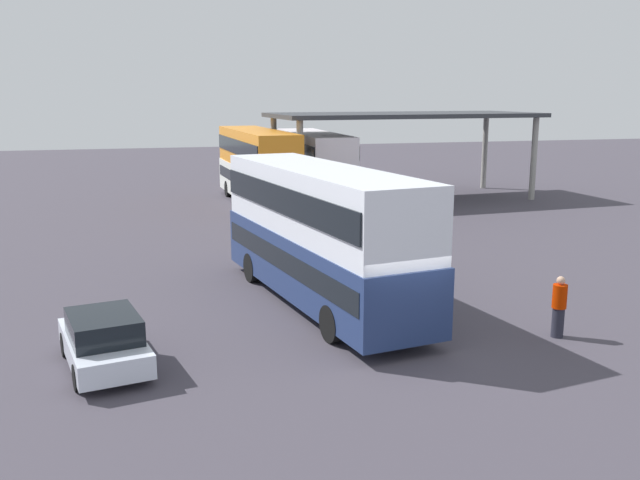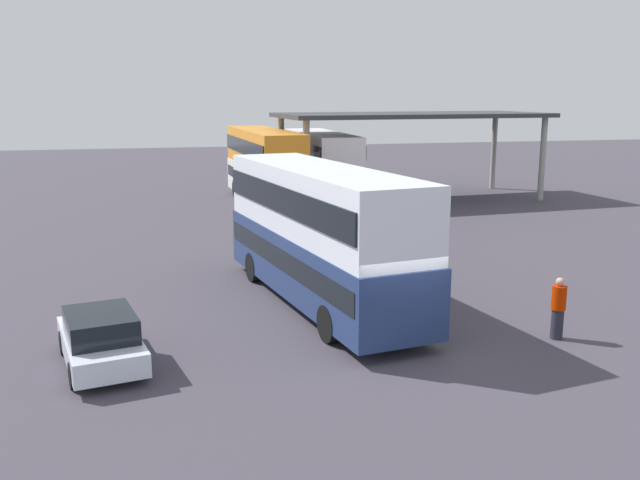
# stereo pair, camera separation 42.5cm
# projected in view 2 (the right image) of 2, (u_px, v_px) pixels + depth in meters

# --- Properties ---
(ground_plane) EXTENTS (140.00, 140.00, 0.00)m
(ground_plane) POSITION_uv_depth(u_px,v_px,m) (399.00, 353.00, 17.15)
(ground_plane) COLOR #423E48
(double_decker_main) EXTENTS (4.17, 10.71, 4.21)m
(double_decker_main) POSITION_uv_depth(u_px,v_px,m) (320.00, 230.00, 20.77)
(double_decker_main) COLOR navy
(double_decker_main) RESTS_ON ground_plane
(parked_hatchback) EXTENTS (2.35, 3.89, 1.35)m
(parked_hatchback) POSITION_uv_depth(u_px,v_px,m) (101.00, 339.00, 16.21)
(parked_hatchback) COLOR silver
(parked_hatchback) RESTS_ON ground_plane
(double_decker_near_canopy) EXTENTS (3.09, 11.64, 4.32)m
(double_decker_near_canopy) POSITION_uv_depth(u_px,v_px,m) (264.00, 164.00, 39.90)
(double_decker_near_canopy) COLOR white
(double_decker_near_canopy) RESTS_ON ground_plane
(double_decker_mid_row) EXTENTS (2.71, 11.16, 4.04)m
(double_decker_mid_row) POSITION_uv_depth(u_px,v_px,m) (321.00, 162.00, 42.25)
(double_decker_mid_row) COLOR navy
(double_decker_mid_row) RESTS_ON ground_plane
(depot_canopy) EXTENTS (16.44, 7.72, 5.24)m
(depot_canopy) POSITION_uv_depth(u_px,v_px,m) (412.00, 119.00, 41.25)
(depot_canopy) COLOR #33353A
(depot_canopy) RESTS_ON ground_plane
(pedestrian_waiting) EXTENTS (0.38, 0.38, 1.67)m
(pedestrian_waiting) POSITION_uv_depth(u_px,v_px,m) (558.00, 308.00, 17.99)
(pedestrian_waiting) COLOR #262633
(pedestrian_waiting) RESTS_ON ground_plane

